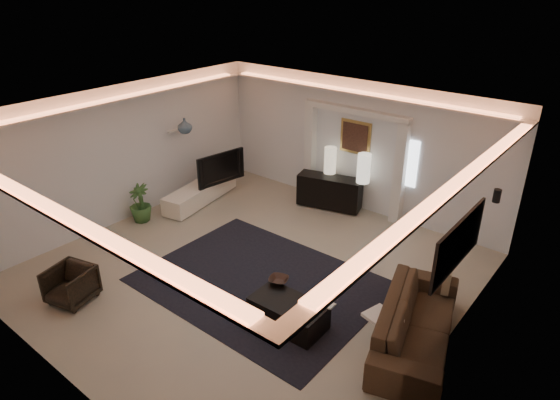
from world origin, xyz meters
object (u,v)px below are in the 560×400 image
Objects in this scene: sofa at (417,323)px; coffee_table at (288,313)px; armchair at (71,285)px; console at (329,192)px.

sofa is 1.89m from coffee_table.
sofa reaches higher than armchair.
console is at bearing 62.23° from armchair.
armchair is (-4.82, -2.60, -0.05)m from sofa.
coffee_table is at bearing 100.19° from sofa.
console is 4.22m from coffee_table.
console is 5.73m from armchair.
sofa is 5.48m from armchair.
sofa reaches higher than coffee_table.
sofa is 2.12× the size of coffee_table.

